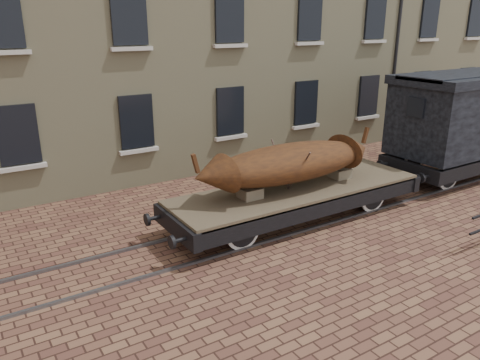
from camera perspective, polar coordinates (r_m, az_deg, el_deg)
ground at (r=13.07m, az=6.38°, el=-4.96°), size 90.00×90.00×0.00m
rail_track at (r=13.05m, az=6.38°, el=-4.83°), size 30.00×1.52×0.06m
flatcar_wagon at (r=12.86m, az=6.98°, el=-1.67°), size 8.19×2.22×1.24m
iron_boat at (r=12.38m, az=6.03°, el=2.12°), size 5.67×1.65×1.39m
goods_van at (r=18.17m, az=26.43°, el=7.44°), size 7.01×2.55×3.63m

